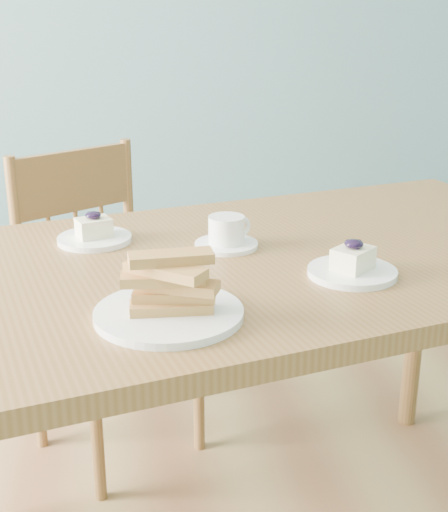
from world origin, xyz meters
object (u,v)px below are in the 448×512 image
at_px(cheesecake_plate_far, 94,234).
at_px(coffee_cup, 227,234).
at_px(dining_chair, 105,305).
at_px(biscotti_plate, 168,297).
at_px(cheesecake_plate_near, 352,266).
at_px(dining_table, 275,287).

relative_size(cheesecake_plate_far, coffee_cup, 1.19).
relative_size(dining_chair, biscotti_plate, 3.58).
height_order(coffee_cup, biscotti_plate, biscotti_plate).
bearing_deg(biscotti_plate, cheesecake_plate_far, 105.84).
bearing_deg(coffee_cup, cheesecake_plate_near, -67.11).
distance_m(dining_chair, coffee_cup, 0.67).
xyz_separation_m(cheesecake_plate_near, coffee_cup, (-0.21, 0.21, 0.01)).
bearing_deg(dining_table, biscotti_plate, -144.34).
xyz_separation_m(dining_table, cheesecake_plate_near, (0.11, -0.15, 0.10)).
relative_size(cheesecake_plate_near, biscotti_plate, 0.69).
bearing_deg(dining_table, cheesecake_plate_near, -66.57).
relative_size(dining_chair, cheesecake_plate_near, 5.22).
xyz_separation_m(cheesecake_plate_near, cheesecake_plate_far, (-0.49, 0.30, -0.00)).
bearing_deg(cheesecake_plate_near, biscotti_plate, -159.97).
xyz_separation_m(coffee_cup, biscotti_plate, (-0.16, -0.35, 0.01)).
distance_m(cheesecake_plate_near, biscotti_plate, 0.39).
distance_m(dining_table, cheesecake_plate_far, 0.42).
bearing_deg(dining_chair, biscotti_plate, -114.32).
relative_size(cheesecake_plate_near, cheesecake_plate_far, 1.06).
distance_m(coffee_cup, biscotti_plate, 0.38).
relative_size(dining_table, biscotti_plate, 6.44).
bearing_deg(dining_chair, coffee_cup, -93.17).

